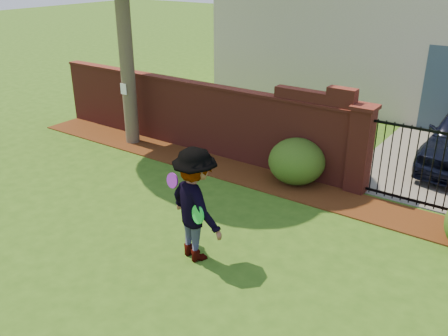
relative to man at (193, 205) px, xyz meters
The scene contains 11 objects.
ground 1.50m from the man, behind, with size 80.00×80.00×0.01m, color #2D5314.
mulch_bed 3.99m from the man, 122.74° to the left, with size 11.10×1.08×0.03m, color #3C1C0B.
brick_wall 5.04m from the man, 128.81° to the left, with size 8.70×0.31×2.16m.
pillar_left 4.12m from the man, 72.31° to the left, with size 0.50×0.50×1.88m.
iron_gate 4.58m from the man, 59.07° to the left, with size 1.78×0.03×1.60m.
house 12.12m from the man, 90.69° to the left, with size 12.40×6.40×6.30m.
paper_notice 5.72m from the man, 146.56° to the left, with size 0.20×0.01×0.28m, color white.
shrub_left 3.59m from the man, 89.80° to the left, with size 1.23×1.23×1.01m, color #234C17.
man is the anchor object (origin of this frame).
frisbee_purple 0.52m from the man, behind, with size 0.25×0.25×0.02m, color purple.
frisbee_green 0.35m from the man, 39.76° to the right, with size 0.29×0.29×0.03m, color green.
Camera 1 is at (5.46, -5.20, 4.55)m, focal length 38.90 mm.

